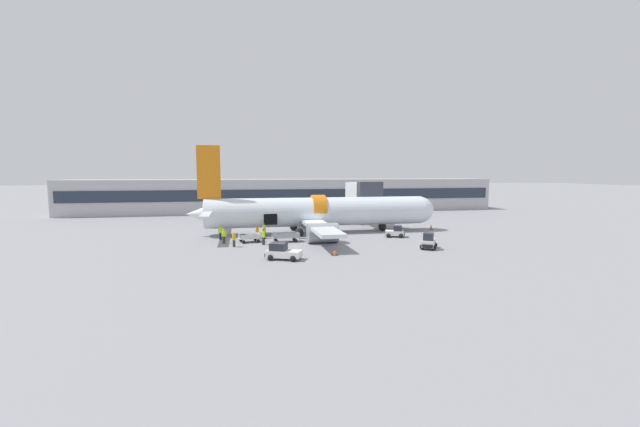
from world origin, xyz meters
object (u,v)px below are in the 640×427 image
at_px(airplane, 315,212).
at_px(baggage_cart_queued, 287,237).
at_px(baggage_tug_mid, 283,252).
at_px(baggage_tug_rear, 395,232).
at_px(ground_crew_loader_a, 263,236).
at_px(ground_crew_helper, 257,232).
at_px(ground_crew_supervisor, 264,231).
at_px(baggage_cart_loading, 250,238).
at_px(ground_crew_loader_b, 234,239).
at_px(baggage_tug_lead, 429,242).
at_px(ground_crew_marshal, 224,236).
at_px(ground_crew_driver, 220,232).

height_order(airplane, baggage_cart_queued, airplane).
distance_m(baggage_tug_mid, baggage_tug_rear, 18.32).
distance_m(baggage_cart_queued, ground_crew_loader_a, 3.13).
bearing_deg(ground_crew_helper, ground_crew_supervisor, 16.75).
height_order(baggage_cart_loading, ground_crew_loader_b, ground_crew_loader_b).
distance_m(baggage_tug_lead, baggage_tug_rear, 8.01).
xyz_separation_m(baggage_cart_queued, ground_crew_loader_b, (-5.98, -2.09, 0.34)).
relative_size(ground_crew_loader_a, ground_crew_helper, 1.11).
height_order(baggage_tug_mid, ground_crew_helper, ground_crew_helper).
bearing_deg(baggage_cart_queued, baggage_tug_mid, -98.75).
xyz_separation_m(baggage_tug_rear, baggage_cart_queued, (-13.85, -0.78, -0.09)).
xyz_separation_m(baggage_tug_mid, baggage_cart_queued, (1.44, 9.33, -0.15)).
height_order(baggage_tug_mid, ground_crew_marshal, ground_crew_marshal).
height_order(ground_crew_loader_b, ground_crew_helper, ground_crew_helper).
height_order(baggage_cart_loading, ground_crew_supervisor, ground_crew_supervisor).
xyz_separation_m(baggage_tug_mid, ground_crew_loader_b, (-4.55, 7.24, 0.19)).
height_order(baggage_tug_lead, baggage_tug_rear, baggage_tug_lead).
distance_m(airplane, ground_crew_driver, 12.73).
xyz_separation_m(ground_crew_driver, ground_crew_helper, (4.39, -0.22, -0.05)).
bearing_deg(ground_crew_driver, airplane, 14.57).
relative_size(baggage_cart_loading, ground_crew_driver, 1.97).
distance_m(ground_crew_loader_a, ground_crew_helper, 4.31).
distance_m(ground_crew_helper, ground_crew_marshal, 4.58).
relative_size(airplane, ground_crew_marshal, 20.30).
bearing_deg(ground_crew_driver, ground_crew_loader_a, -42.50).
bearing_deg(ground_crew_marshal, baggage_cart_queued, -3.11).
xyz_separation_m(ground_crew_loader_b, ground_crew_helper, (2.71, 4.94, 0.00)).
height_order(ground_crew_driver, ground_crew_supervisor, ground_crew_supervisor).
height_order(baggage_tug_lead, ground_crew_supervisor, ground_crew_supervisor).
xyz_separation_m(baggage_tug_rear, ground_crew_helper, (-17.12, 2.07, 0.25)).
xyz_separation_m(baggage_tug_rear, ground_crew_loader_b, (-19.83, -2.87, 0.25)).
bearing_deg(baggage_cart_queued, airplane, 54.04).
distance_m(ground_crew_loader_a, ground_crew_loader_b, 3.30).
bearing_deg(baggage_cart_loading, ground_crew_helper, 66.45).
distance_m(baggage_tug_mid, ground_crew_driver, 13.88).
bearing_deg(ground_crew_marshal, baggage_tug_mid, -59.60).
relative_size(baggage_tug_lead, baggage_cart_queued, 0.68).
bearing_deg(baggage_tug_mid, baggage_cart_queued, 81.25).
xyz_separation_m(baggage_tug_rear, ground_crew_loader_a, (-16.60, -2.21, 0.35)).
height_order(baggage_cart_loading, baggage_cart_queued, baggage_cart_queued).
xyz_separation_m(ground_crew_loader_b, ground_crew_supervisor, (3.58, 5.20, 0.08)).
xyz_separation_m(baggage_tug_rear, baggage_cart_loading, (-18.10, -0.18, -0.12)).
distance_m(baggage_tug_lead, ground_crew_supervisor, 19.66).
bearing_deg(baggage_tug_mid, ground_crew_loader_a, 99.49).
bearing_deg(ground_crew_marshal, ground_crew_driver, 101.06).
height_order(baggage_tug_rear, ground_crew_loader_a, ground_crew_loader_a).
bearing_deg(ground_crew_marshal, ground_crew_supervisor, 29.93).
xyz_separation_m(airplane, ground_crew_marshal, (-11.66, -5.85, -1.89)).
height_order(baggage_tug_lead, ground_crew_helper, baggage_tug_lead).
bearing_deg(baggage_tug_lead, ground_crew_marshal, 160.50).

